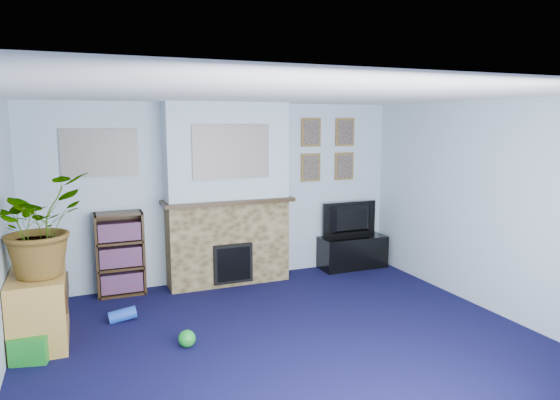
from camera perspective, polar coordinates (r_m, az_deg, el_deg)
name	(u,v)px	position (r m, az deg, el deg)	size (l,w,h in m)	color
floor	(288,344)	(5.08, 0.92, -16.12)	(5.00, 4.50, 0.01)	#0E0E35
ceiling	(289,94)	(4.61, 1.00, 12.00)	(5.00, 4.50, 0.01)	white
wall_back	(223,193)	(6.80, -6.51, 0.83)	(5.00, 0.04, 2.40)	#ADC2D1
wall_front	(455,304)	(2.85, 19.38, -11.16)	(5.00, 0.04, 2.40)	#ADC2D1
wall_right	(492,207)	(6.12, 23.04, -0.74)	(0.04, 4.50, 2.40)	#ADC2D1
chimney_breast	(227,196)	(6.61, -6.03, 0.46)	(1.72, 0.50, 2.40)	brown
collage_main	(231,152)	(6.34, -5.58, 5.53)	(1.00, 0.03, 0.68)	gray
collage_left	(100,153)	(6.48, -19.92, 5.11)	(0.90, 0.03, 0.58)	gray
portrait_tl	(311,132)	(7.17, 3.55, 7.71)	(0.30, 0.03, 0.40)	brown
portrait_tr	(345,132)	(7.43, 7.41, 7.69)	(0.30, 0.03, 0.40)	brown
portrait_bl	(311,167)	(7.20, 3.51, 3.73)	(0.30, 0.03, 0.40)	brown
portrait_br	(344,166)	(7.46, 7.33, 3.85)	(0.30, 0.03, 0.40)	brown
tv_stand	(352,253)	(7.54, 8.27, -5.97)	(0.99, 0.42, 0.47)	black
television	(352,220)	(7.44, 8.28, -2.23)	(0.87, 0.11, 0.50)	black
bookshelf	(120,256)	(6.57, -17.80, -6.07)	(0.58, 0.28, 1.05)	#332212
sideboard	(39,308)	(5.52, -25.82, -11.07)	(0.50, 0.90, 0.70)	#BE8C3D
potted_plant	(38,225)	(5.25, -25.93, -2.59)	(0.87, 0.76, 0.97)	#26661E
mantel_clock	(226,194)	(6.55, -6.17, 0.70)	(0.10, 0.06, 0.13)	gold
mantel_candle	(252,192)	(6.65, -3.25, 0.96)	(0.05, 0.05, 0.17)	#B2BFC6
mantel_teddy	(182,197)	(6.42, -11.19, 0.37)	(0.14, 0.14, 0.14)	gray
mantel_can	(274,192)	(6.76, -0.74, 0.93)	(0.05, 0.05, 0.11)	yellow
green_crate	(31,346)	(5.23, -26.60, -14.69)	(0.31, 0.25, 0.25)	#198C26
toy_ball	(187,338)	(5.07, -10.59, -15.25)	(0.17, 0.17, 0.17)	#198C26
toy_block	(34,331)	(5.64, -26.25, -13.27)	(0.19, 0.19, 0.23)	yellow
toy_tube	(123,315)	(5.83, -17.53, -12.43)	(0.14, 0.14, 0.29)	blue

